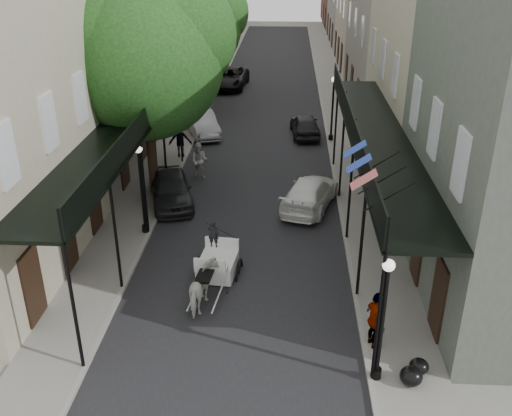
# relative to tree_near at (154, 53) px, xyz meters

# --- Properties ---
(ground) EXTENTS (140.00, 140.00, 0.00)m
(ground) POSITION_rel_tree_near_xyz_m (4.20, -10.18, -6.49)
(ground) COLOR gray
(ground) RESTS_ON ground
(road) EXTENTS (8.00, 90.00, 0.01)m
(road) POSITION_rel_tree_near_xyz_m (4.20, 9.82, -6.48)
(road) COLOR black
(road) RESTS_ON ground
(sidewalk_left) EXTENTS (2.20, 90.00, 0.12)m
(sidewalk_left) POSITION_rel_tree_near_xyz_m (-0.80, 9.82, -6.43)
(sidewalk_left) COLOR gray
(sidewalk_left) RESTS_ON ground
(sidewalk_right) EXTENTS (2.20, 90.00, 0.12)m
(sidewalk_right) POSITION_rel_tree_near_xyz_m (9.20, 9.82, -6.43)
(sidewalk_right) COLOR gray
(sidewalk_right) RESTS_ON ground
(building_row_left) EXTENTS (5.00, 80.00, 10.50)m
(building_row_left) POSITION_rel_tree_near_xyz_m (-4.40, 19.82, -1.24)
(building_row_left) COLOR #ABA489
(building_row_left) RESTS_ON ground
(building_row_right) EXTENTS (5.00, 80.00, 10.50)m
(building_row_right) POSITION_rel_tree_near_xyz_m (12.80, 19.82, -1.24)
(building_row_right) COLOR gray
(building_row_right) RESTS_ON ground
(gallery_left) EXTENTS (2.20, 18.05, 4.88)m
(gallery_left) POSITION_rel_tree_near_xyz_m (-0.59, -3.20, -2.44)
(gallery_left) COLOR black
(gallery_left) RESTS_ON sidewalk_left
(gallery_right) EXTENTS (2.20, 18.05, 4.88)m
(gallery_right) POSITION_rel_tree_near_xyz_m (8.99, -3.20, -2.44)
(gallery_right) COLOR black
(gallery_right) RESTS_ON sidewalk_right
(tree_near) EXTENTS (7.31, 6.80, 9.63)m
(tree_near) POSITION_rel_tree_near_xyz_m (0.00, 0.00, 0.00)
(tree_near) COLOR #382619
(tree_near) RESTS_ON sidewalk_left
(tree_far) EXTENTS (6.45, 6.00, 8.61)m
(tree_far) POSITION_rel_tree_near_xyz_m (-0.05, 14.00, -0.65)
(tree_far) COLOR #382619
(tree_far) RESTS_ON sidewalk_left
(lamppost_right_near) EXTENTS (0.32, 0.32, 3.71)m
(lamppost_right_near) POSITION_rel_tree_near_xyz_m (8.30, -12.18, -4.44)
(lamppost_right_near) COLOR black
(lamppost_right_near) RESTS_ON sidewalk_right
(lamppost_left) EXTENTS (0.32, 0.32, 3.71)m
(lamppost_left) POSITION_rel_tree_near_xyz_m (0.10, -4.18, -4.44)
(lamppost_left) COLOR black
(lamppost_left) RESTS_ON sidewalk_left
(lamppost_right_far) EXTENTS (0.32, 0.32, 3.71)m
(lamppost_right_far) POSITION_rel_tree_near_xyz_m (8.30, 7.82, -4.44)
(lamppost_right_far) COLOR black
(lamppost_right_far) RESTS_ON sidewalk_right
(horse) EXTENTS (0.97, 1.81, 1.47)m
(horse) POSITION_rel_tree_near_xyz_m (3.18, -9.02, -5.75)
(horse) COLOR beige
(horse) RESTS_ON ground
(carriage) EXTENTS (1.65, 2.28, 2.46)m
(carriage) POSITION_rel_tree_near_xyz_m (3.42, -6.74, -5.53)
(carriage) COLOR black
(carriage) RESTS_ON ground
(pedestrian_walking) EXTENTS (0.95, 0.78, 1.82)m
(pedestrian_walking) POSITION_rel_tree_near_xyz_m (1.44, 1.85, -5.58)
(pedestrian_walking) COLOR #AFADA5
(pedestrian_walking) RESTS_ON ground
(pedestrian_sidewalk_left) EXTENTS (1.34, 0.86, 1.96)m
(pedestrian_sidewalk_left) POSITION_rel_tree_near_xyz_m (-0.00, 4.59, -5.39)
(pedestrian_sidewalk_left) COLOR gray
(pedestrian_sidewalk_left) RESTS_ON sidewalk_left
(pedestrian_sidewalk_right) EXTENTS (0.73, 1.14, 1.80)m
(pedestrian_sidewalk_right) POSITION_rel_tree_near_xyz_m (8.40, -10.83, -5.47)
(pedestrian_sidewalk_right) COLOR gray
(pedestrian_sidewalk_right) RESTS_ON sidewalk_right
(car_left_near) EXTENTS (2.79, 4.58, 1.46)m
(car_left_near) POSITION_rel_tree_near_xyz_m (0.60, -1.18, -5.76)
(car_left_near) COLOR black
(car_left_near) RESTS_ON ground
(car_left_mid) EXTENTS (2.84, 4.48, 1.39)m
(car_left_mid) POSITION_rel_tree_near_xyz_m (0.60, 8.66, -5.79)
(car_left_mid) COLOR gray
(car_left_mid) RESTS_ON ground
(car_left_far) EXTENTS (2.96, 5.73, 1.54)m
(car_left_far) POSITION_rel_tree_near_xyz_m (1.05, 20.69, -5.72)
(car_left_far) COLOR black
(car_left_far) RESTS_ON ground
(car_right_near) EXTENTS (3.05, 4.86, 1.31)m
(car_right_near) POSITION_rel_tree_near_xyz_m (6.80, -1.18, -5.83)
(car_right_near) COLOR white
(car_right_near) RESTS_ON ground
(car_right_far) EXTENTS (1.94, 4.06, 1.34)m
(car_right_far) POSITION_rel_tree_near_xyz_m (6.80, 8.82, -5.82)
(car_right_far) COLOR black
(car_right_far) RESTS_ON ground
(trash_bags) EXTENTS (0.88, 1.03, 0.52)m
(trash_bags) POSITION_rel_tree_near_xyz_m (9.30, -12.20, -6.12)
(trash_bags) COLOR black
(trash_bags) RESTS_ON sidewalk_right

